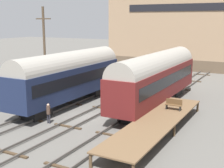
{
  "coord_description": "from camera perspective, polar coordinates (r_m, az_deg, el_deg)",
  "views": [
    {
      "loc": [
        14.64,
        -22.48,
        8.54
      ],
      "look_at": [
        0.0,
        4.56,
        2.2
      ],
      "focal_mm": 50.0,
      "sensor_mm": 36.0,
      "label": 1
    }
  ],
  "objects": [
    {
      "name": "track_middle",
      "position": [
        28.11,
        -4.46,
        -5.77
      ],
      "size": [
        2.6,
        60.0,
        0.26
      ],
      "color": "#4C4742",
      "rests_on": "ground"
    },
    {
      "name": "utility_pole",
      "position": [
        32.34,
        -12.19,
        5.24
      ],
      "size": [
        1.8,
        0.24,
        9.83
      ],
      "color": "#473828",
      "rests_on": "ground"
    },
    {
      "name": "bench",
      "position": [
        27.08,
        11.22,
        -3.64
      ],
      "size": [
        1.4,
        0.4,
        0.91
      ],
      "color": "brown",
      "rests_on": "station_platform"
    },
    {
      "name": "person_worker",
      "position": [
        26.66,
        -11.56,
        -4.96
      ],
      "size": [
        0.32,
        0.32,
        1.71
      ],
      "color": "#282833",
      "rests_on": "ground"
    },
    {
      "name": "track_left",
      "position": [
        30.39,
        -10.83,
        -4.61
      ],
      "size": [
        2.6,
        60.0,
        0.26
      ],
      "color": "#4C4742",
      "rests_on": "ground"
    },
    {
      "name": "train_car_maroon",
      "position": [
        31.25,
        8.08,
        1.46
      ],
      "size": [
        3.03,
        16.73,
        5.41
      ],
      "color": "black",
      "rests_on": "ground"
    },
    {
      "name": "warehouse_building",
      "position": [
        59.16,
        14.67,
        12.31
      ],
      "size": [
        28.83,
        11.05,
        19.2
      ],
      "color": "brown",
      "rests_on": "ground"
    },
    {
      "name": "ground_plane",
      "position": [
        28.15,
        -4.45,
        -6.05
      ],
      "size": [
        200.0,
        200.0,
        0.0
      ],
      "primitive_type": "plane",
      "color": "#56544F"
    },
    {
      "name": "track_right",
      "position": [
        26.25,
        2.96,
        -7.03
      ],
      "size": [
        2.6,
        60.0,
        0.26
      ],
      "color": "#4C4742",
      "rests_on": "ground"
    },
    {
      "name": "station_platform",
      "position": [
        24.21,
        8.22,
        -6.76
      ],
      "size": [
        3.05,
        14.95,
        1.02
      ],
      "color": "brown",
      "rests_on": "ground"
    },
    {
      "name": "train_car_navy",
      "position": [
        31.83,
        -7.93,
        1.64
      ],
      "size": [
        3.11,
        15.33,
        5.43
      ],
      "color": "black",
      "rests_on": "ground"
    }
  ]
}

